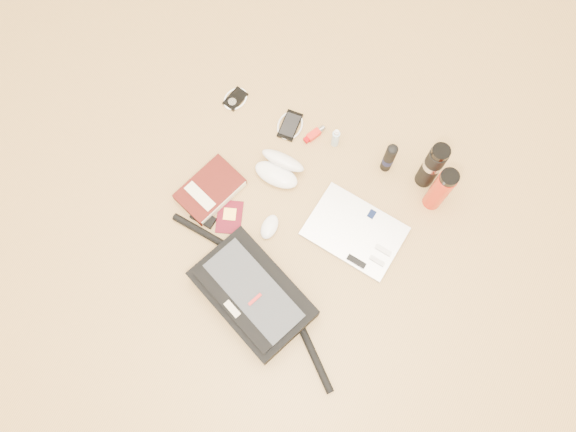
# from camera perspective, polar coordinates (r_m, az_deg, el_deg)

# --- Properties ---
(ground) EXTENTS (4.00, 4.00, 0.00)m
(ground) POSITION_cam_1_polar(r_m,az_deg,el_deg) (1.98, 0.04, -3.38)
(ground) COLOR #A67E45
(ground) RESTS_ON ground
(messenger_bag) EXTENTS (0.76, 0.38, 0.11)m
(messenger_bag) POSITION_cam_1_polar(r_m,az_deg,el_deg) (1.90, -3.68, -7.95)
(messenger_bag) COLOR black
(messenger_bag) RESTS_ON ground
(laptop) EXTENTS (0.35, 0.26, 0.03)m
(laptop) POSITION_cam_1_polar(r_m,az_deg,el_deg) (1.99, 6.81, -1.62)
(laptop) COLOR silver
(laptop) RESTS_ON ground
(book) EXTENTS (0.21, 0.26, 0.04)m
(book) POSITION_cam_1_polar(r_m,az_deg,el_deg) (2.04, -7.90, 2.64)
(book) COLOR #3F0D09
(book) RESTS_ON ground
(passport) EXTENTS (0.13, 0.15, 0.01)m
(passport) POSITION_cam_1_polar(r_m,az_deg,el_deg) (2.02, -5.97, -0.08)
(passport) COLOR #4D0612
(passport) RESTS_ON ground
(mouse) EXTENTS (0.06, 0.10, 0.03)m
(mouse) POSITION_cam_1_polar(r_m,az_deg,el_deg) (1.98, -1.89, -1.11)
(mouse) COLOR white
(mouse) RESTS_ON ground
(sunglasses_case) EXTENTS (0.17, 0.14, 0.10)m
(sunglasses_case) POSITION_cam_1_polar(r_m,az_deg,el_deg) (2.04, -0.87, 4.92)
(sunglasses_case) COLOR white
(sunglasses_case) RESTS_ON ground
(ipod) EXTENTS (0.09, 0.10, 0.01)m
(ipod) POSITION_cam_1_polar(r_m,az_deg,el_deg) (2.20, -5.37, 11.76)
(ipod) COLOR black
(ipod) RESTS_ON ground
(phone) EXTENTS (0.10, 0.13, 0.01)m
(phone) POSITION_cam_1_polar(r_m,az_deg,el_deg) (2.14, 0.21, 9.19)
(phone) COLOR black
(phone) RESTS_ON ground
(inhaler) EXTENTS (0.06, 0.09, 0.02)m
(inhaler) POSITION_cam_1_polar(r_m,az_deg,el_deg) (2.12, 2.70, 8.31)
(inhaler) COLOR red
(inhaler) RESTS_ON ground
(spray_bottle) EXTENTS (0.03, 0.03, 0.11)m
(spray_bottle) POSITION_cam_1_polar(r_m,az_deg,el_deg) (2.08, 4.86, 7.89)
(spray_bottle) COLOR #A2C7E1
(spray_bottle) RESTS_ON ground
(aerosol_can) EXTENTS (0.05, 0.05, 0.17)m
(aerosol_can) POSITION_cam_1_polar(r_m,az_deg,el_deg) (2.03, 10.22, 5.83)
(aerosol_can) COLOR black
(aerosol_can) RESTS_ON ground
(thermos_black) EXTENTS (0.09, 0.09, 0.26)m
(thermos_black) POSITION_cam_1_polar(r_m,az_deg,el_deg) (2.00, 14.43, 4.97)
(thermos_black) COLOR black
(thermos_black) RESTS_ON ground
(thermos_red) EXTENTS (0.08, 0.08, 0.25)m
(thermos_red) POSITION_cam_1_polar(r_m,az_deg,el_deg) (1.98, 15.21, 2.60)
(thermos_red) COLOR red
(thermos_red) RESTS_ON ground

